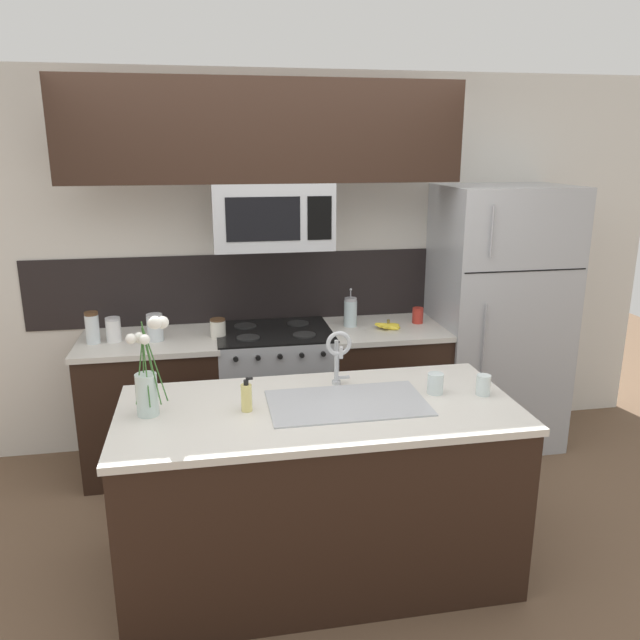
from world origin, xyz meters
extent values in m
plane|color=brown|center=(0.00, 0.00, 0.00)|extent=(10.00, 10.00, 0.00)
cube|color=silver|center=(0.30, 1.28, 1.30)|extent=(5.20, 0.10, 2.60)
cube|color=black|center=(0.00, 1.22, 1.15)|extent=(3.27, 0.01, 0.48)
cube|color=black|center=(-0.81, 0.90, 0.44)|extent=(0.87, 0.62, 0.88)
cube|color=beige|center=(-0.81, 0.90, 0.89)|extent=(0.90, 0.65, 0.03)
cube|color=black|center=(0.77, 0.90, 0.44)|extent=(0.78, 0.62, 0.88)
cube|color=beige|center=(0.77, 0.90, 0.89)|extent=(0.81, 0.65, 0.03)
cube|color=#A8AAAF|center=(0.00, 0.90, 0.46)|extent=(0.76, 0.62, 0.91)
cube|color=black|center=(0.00, 0.90, 0.92)|extent=(0.76, 0.62, 0.01)
cylinder|color=black|center=(-0.18, 0.76, 0.93)|extent=(0.15, 0.15, 0.01)
cylinder|color=black|center=(0.18, 0.76, 0.93)|extent=(0.15, 0.15, 0.01)
cylinder|color=black|center=(-0.18, 1.04, 0.93)|extent=(0.15, 0.15, 0.01)
cylinder|color=black|center=(0.18, 1.04, 0.93)|extent=(0.15, 0.15, 0.01)
cylinder|color=black|center=(-0.27, 0.58, 0.85)|extent=(0.03, 0.02, 0.03)
cylinder|color=black|center=(-0.14, 0.58, 0.85)|extent=(0.03, 0.02, 0.03)
cylinder|color=black|center=(0.00, 0.58, 0.85)|extent=(0.03, 0.02, 0.03)
cylinder|color=black|center=(0.14, 0.58, 0.85)|extent=(0.03, 0.02, 0.03)
cylinder|color=black|center=(0.27, 0.58, 0.85)|extent=(0.03, 0.02, 0.03)
cube|color=#A8AAAF|center=(0.00, 0.88, 1.69)|extent=(0.74, 0.40, 0.41)
cube|color=black|center=(-0.07, 0.68, 1.69)|extent=(0.45, 0.00, 0.26)
cube|color=black|center=(0.27, 0.68, 1.69)|extent=(0.15, 0.00, 0.26)
cube|color=black|center=(-0.04, 0.85, 2.19)|extent=(2.41, 0.34, 0.60)
cube|color=#A8AAAF|center=(1.60, 0.92, 0.93)|extent=(0.87, 0.72, 1.86)
cube|color=black|center=(1.60, 0.56, 1.34)|extent=(0.84, 0.00, 0.01)
cylinder|color=#99999E|center=(1.33, 0.54, 1.60)|extent=(0.01, 0.01, 0.33)
cylinder|color=#99999E|center=(1.33, 0.54, 0.78)|extent=(0.01, 0.01, 0.71)
cylinder|color=silver|center=(-1.15, 0.88, 1.00)|extent=(0.08, 0.08, 0.18)
cylinder|color=#4C331E|center=(-1.15, 0.88, 1.10)|extent=(0.08, 0.08, 0.02)
cylinder|color=silver|center=(-1.02, 0.89, 0.98)|extent=(0.09, 0.09, 0.14)
cylinder|color=#B2B2B7|center=(-1.02, 0.89, 1.06)|extent=(0.09, 0.09, 0.02)
cylinder|color=silver|center=(-0.76, 0.86, 0.99)|extent=(0.10, 0.10, 0.16)
cylinder|color=#B2B2B7|center=(-0.76, 0.86, 1.08)|extent=(0.10, 0.10, 0.02)
cylinder|color=silver|center=(-0.37, 0.86, 0.97)|extent=(0.10, 0.10, 0.11)
cylinder|color=#4C331E|center=(-0.37, 0.86, 1.03)|extent=(0.10, 0.10, 0.01)
ellipsoid|color=yellow|center=(0.76, 0.83, 0.93)|extent=(0.17, 0.12, 0.06)
ellipsoid|color=yellow|center=(0.77, 0.85, 0.93)|extent=(0.18, 0.08, 0.05)
ellipsoid|color=yellow|center=(0.77, 0.83, 0.93)|extent=(0.17, 0.04, 0.06)
ellipsoid|color=yellow|center=(0.78, 0.85, 0.93)|extent=(0.18, 0.07, 0.05)
ellipsoid|color=yellow|center=(0.78, 0.83, 0.93)|extent=(0.16, 0.13, 0.05)
cylinder|color=brown|center=(0.77, 0.84, 0.96)|extent=(0.02, 0.02, 0.03)
cylinder|color=silver|center=(0.54, 0.96, 1.00)|extent=(0.09, 0.09, 0.18)
cylinder|color=#A3A3AA|center=(0.54, 0.96, 1.10)|extent=(0.08, 0.08, 0.02)
cylinder|color=#A3A3AA|center=(0.54, 0.96, 1.14)|extent=(0.01, 0.01, 0.05)
sphere|color=#A3A3AA|center=(0.54, 0.96, 1.17)|extent=(0.02, 0.02, 0.02)
cylinder|color=#B22D23|center=(1.02, 0.95, 0.97)|extent=(0.08, 0.08, 0.11)
cube|color=black|center=(0.08, -0.35, 0.44)|extent=(1.88, 0.85, 0.88)
cube|color=beige|center=(0.08, -0.35, 0.89)|extent=(1.91, 0.88, 0.03)
cube|color=#ADAFB5|center=(0.22, -0.35, 0.91)|extent=(0.76, 0.44, 0.01)
cube|color=#ADAFB5|center=(0.04, -0.35, 0.84)|extent=(0.30, 0.33, 0.15)
cube|color=#ADAFB5|center=(0.39, -0.35, 0.84)|extent=(0.30, 0.33, 0.15)
cylinder|color=#B7BABF|center=(0.22, -0.09, 0.92)|extent=(0.04, 0.04, 0.02)
cylinder|color=#B7BABF|center=(0.22, -0.09, 1.04)|extent=(0.02, 0.02, 0.22)
torus|color=#B7BABF|center=(0.22, -0.14, 1.15)|extent=(0.13, 0.02, 0.13)
cylinder|color=#B7BABF|center=(0.22, -0.20, 1.12)|extent=(0.02, 0.02, 0.06)
cube|color=#B7BABF|center=(0.25, -0.09, 0.95)|extent=(0.07, 0.01, 0.01)
cylinder|color=#DBCC75|center=(-0.27, -0.35, 0.98)|extent=(0.05, 0.05, 0.13)
cylinder|color=black|center=(-0.27, -0.35, 1.05)|extent=(0.02, 0.02, 0.02)
cube|color=black|center=(-0.25, -0.35, 1.07)|extent=(0.03, 0.01, 0.01)
cylinder|color=silver|center=(0.68, -0.30, 0.96)|extent=(0.08, 0.08, 0.11)
cylinder|color=silver|center=(0.91, -0.36, 0.96)|extent=(0.07, 0.07, 0.10)
cylinder|color=silver|center=(-0.72, -0.31, 1.01)|extent=(0.10, 0.10, 0.20)
cylinder|color=silver|center=(-0.72, -0.31, 0.95)|extent=(0.09, 0.09, 0.06)
cylinder|color=#386B2D|center=(-0.74, -0.32, 1.13)|extent=(0.05, 0.02, 0.31)
sphere|color=white|center=(-0.77, -0.32, 1.29)|extent=(0.05, 0.05, 0.05)
cylinder|color=#386B2D|center=(-0.67, -0.31, 1.16)|extent=(0.10, 0.01, 0.37)
sphere|color=white|center=(-0.63, -0.32, 1.35)|extent=(0.06, 0.06, 0.06)
cylinder|color=#386B2D|center=(-0.73, -0.29, 1.12)|extent=(0.02, 0.05, 0.30)
sphere|color=white|center=(-0.74, -0.27, 1.27)|extent=(0.05, 0.05, 0.05)
cylinder|color=#386B2D|center=(-0.69, -0.33, 1.17)|extent=(0.07, 0.05, 0.39)
sphere|color=white|center=(-0.66, -0.35, 1.36)|extent=(0.06, 0.06, 0.06)
cylinder|color=#386B2D|center=(-0.70, -0.28, 1.15)|extent=(0.05, 0.06, 0.36)
sphere|color=white|center=(-0.67, -0.26, 1.33)|extent=(0.05, 0.05, 0.05)
cylinder|color=#386B2D|center=(-0.71, -0.34, 1.13)|extent=(0.02, 0.07, 0.32)
sphere|color=white|center=(-0.70, -0.38, 1.30)|extent=(0.05, 0.05, 0.05)
camera|label=1|loc=(-0.42, -3.07, 2.11)|focal=35.00mm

